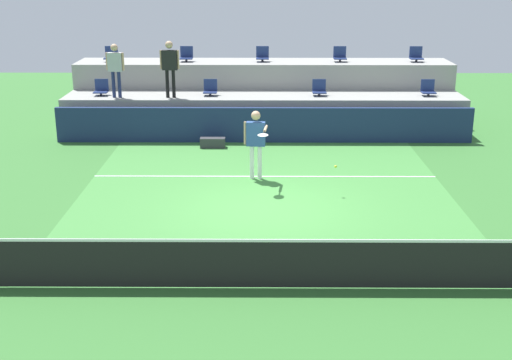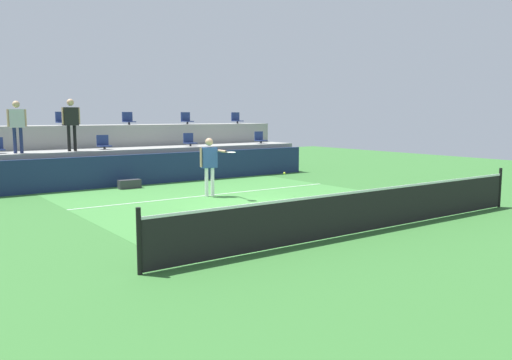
% 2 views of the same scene
% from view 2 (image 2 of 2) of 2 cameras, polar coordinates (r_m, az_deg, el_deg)
% --- Properties ---
extents(ground_plane, '(40.00, 40.00, 0.00)m').
position_cam_2_polar(ground_plane, '(14.44, 0.26, -2.82)').
color(ground_plane, '#336B2D').
extents(court_inner_paint, '(9.00, 10.00, 0.01)m').
position_cam_2_polar(court_inner_paint, '(15.24, -1.95, -2.29)').
color(court_inner_paint, '#3D7F38').
rests_on(court_inner_paint, ground_plane).
extents(court_service_line, '(9.00, 0.06, 0.00)m').
position_cam_2_polar(court_service_line, '(16.41, -4.67, -1.62)').
color(court_service_line, white).
rests_on(court_service_line, ground_plane).
extents(tennis_net, '(10.48, 0.08, 1.07)m').
position_cam_2_polar(tennis_net, '(11.41, 12.16, -3.10)').
color(tennis_net, black).
rests_on(tennis_net, ground_plane).
extents(sponsor_backboard, '(13.00, 0.16, 1.10)m').
position_cam_2_polar(sponsor_backboard, '(19.50, -10.16, 1.28)').
color(sponsor_backboard, navy).
rests_on(sponsor_backboard, ground_plane).
extents(seating_tier_lower, '(13.00, 1.80, 1.25)m').
position_cam_2_polar(seating_tier_lower, '(20.66, -11.72, 1.78)').
color(seating_tier_lower, gray).
rests_on(seating_tier_lower, ground_plane).
extents(seating_tier_upper, '(13.00, 1.80, 2.10)m').
position_cam_2_polar(seating_tier_upper, '(22.28, -13.64, 3.20)').
color(seating_tier_upper, gray).
rests_on(seating_tier_upper, ground_plane).
extents(stadium_chair_lower_left, '(0.44, 0.40, 0.52)m').
position_cam_2_polar(stadium_chair_lower_left, '(19.90, -16.32, 3.87)').
color(stadium_chair_lower_left, '#2D2D33').
rests_on(stadium_chair_lower_left, seating_tier_lower).
extents(stadium_chair_lower_right, '(0.44, 0.40, 0.52)m').
position_cam_2_polar(stadium_chair_lower_right, '(21.34, -7.29, 4.29)').
color(stadium_chair_lower_right, '#2D2D33').
rests_on(stadium_chair_lower_right, seating_tier_lower).
extents(stadium_chair_lower_far_right, '(0.44, 0.40, 0.52)m').
position_cam_2_polar(stadium_chair_lower_far_right, '(23.23, 0.43, 4.57)').
color(stadium_chair_lower_far_right, '#2D2D33').
rests_on(stadium_chair_lower_far_right, seating_tier_lower).
extents(stadium_chair_upper_left, '(0.44, 0.40, 0.52)m').
position_cam_2_polar(stadium_chair_upper_left, '(21.31, -20.43, 6.19)').
color(stadium_chair_upper_left, '#2D2D33').
rests_on(stadium_chair_upper_left, seating_tier_upper).
extents(stadium_chair_upper_center, '(0.44, 0.40, 0.52)m').
position_cam_2_polar(stadium_chair_upper_center, '(22.16, -13.79, 6.45)').
color(stadium_chair_upper_center, '#2D2D33').
rests_on(stadium_chair_upper_center, seating_tier_upper).
extents(stadium_chair_upper_right, '(0.44, 0.40, 0.52)m').
position_cam_2_polar(stadium_chair_upper_right, '(23.30, -7.61, 6.61)').
color(stadium_chair_upper_right, '#2D2D33').
rests_on(stadium_chair_upper_right, seating_tier_upper).
extents(stadium_chair_upper_far_right, '(0.44, 0.40, 0.52)m').
position_cam_2_polar(stadium_chair_upper_far_right, '(24.66, -2.15, 6.69)').
color(stadium_chair_upper_far_right, '#2D2D33').
rests_on(stadium_chair_upper_far_right, seating_tier_upper).
extents(tennis_player, '(0.64, 1.27, 1.80)m').
position_cam_2_polar(tennis_player, '(15.99, -5.05, 2.14)').
color(tennis_player, white).
rests_on(tennis_player, ground_plane).
extents(spectator_in_white, '(0.60, 0.25, 1.70)m').
position_cam_2_polar(spectator_in_white, '(18.71, -24.66, 5.81)').
color(spectator_in_white, navy).
rests_on(spectator_in_white, seating_tier_lower).
extents(spectator_in_grey, '(0.62, 0.24, 1.79)m').
position_cam_2_polar(spectator_in_grey, '(19.13, -19.56, 6.27)').
color(spectator_in_grey, black).
rests_on(spectator_in_grey, seating_tier_lower).
extents(tennis_ball, '(0.07, 0.07, 0.07)m').
position_cam_2_polar(tennis_ball, '(16.11, 3.12, 0.76)').
color(tennis_ball, '#CCE033').
extents(equipment_bag, '(0.76, 0.28, 0.30)m').
position_cam_2_polar(equipment_bag, '(18.30, -13.66, -0.44)').
color(equipment_bag, '#333338').
rests_on(equipment_bag, ground_plane).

